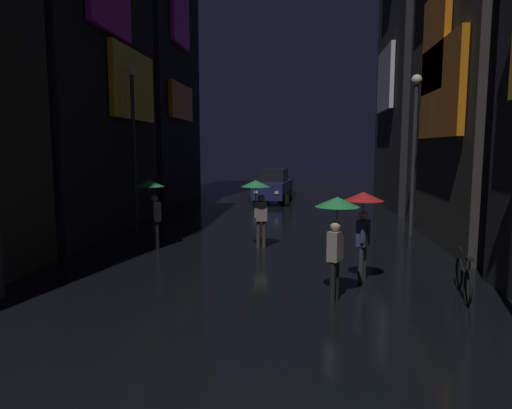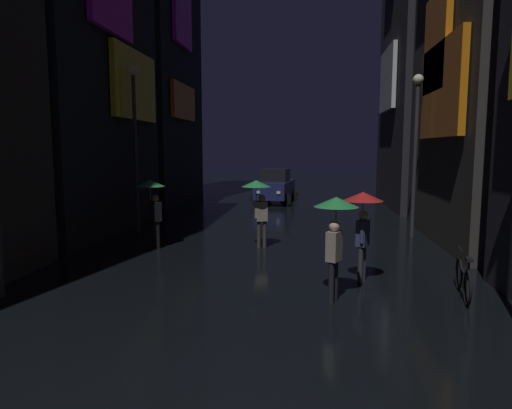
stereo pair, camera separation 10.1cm
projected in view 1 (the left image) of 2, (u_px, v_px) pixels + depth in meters
The scene contains 11 objects.
building_left_mid at pixel (64, 57), 16.51m from camera, with size 4.25×8.22×12.73m.
building_right_mid at pixel (504, 4), 14.42m from camera, with size 4.25×7.54×15.27m.
building_right_far at pixel (430, 24), 23.18m from camera, with size 4.25×7.71×18.72m.
pedestrian_near_crossing_red at pixel (363, 211), 10.33m from camera, with size 0.90×0.90×2.12m.
pedestrian_far_right_green at pixel (337, 219), 9.16m from camera, with size 0.90×0.90×2.12m.
pedestrian_foreground_left_green at pixel (151, 195), 14.01m from camera, with size 0.90×0.90×2.12m.
pedestrian_midstreet_centre_green at pixel (257, 195), 13.98m from camera, with size 0.90×0.90×2.12m.
bicycle_parked_at_storefront at pixel (464, 278), 9.52m from camera, with size 0.35×1.81×0.96m.
car_distant at pixel (273, 186), 26.02m from camera, with size 2.54×4.28×1.92m.
streetlamp_right_far at pixel (414, 137), 15.70m from camera, with size 0.36×0.36×5.58m.
streetlamp_left_far at pixel (133, 130), 16.66m from camera, with size 0.36×0.36×6.06m.
Camera 1 is at (1.27, -3.09, 3.10)m, focal length 32.00 mm.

